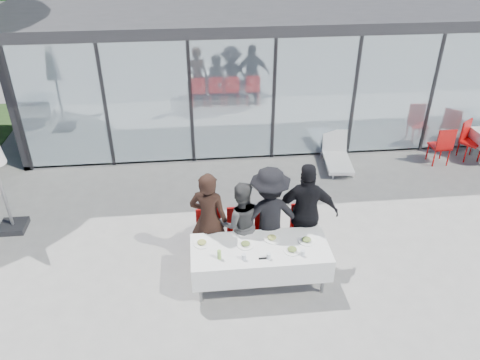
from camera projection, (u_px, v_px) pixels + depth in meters
The scene contains 22 objects.
ground at pixel (250, 268), 8.29m from camera, with size 90.00×90.00×0.00m, color gray.
pavilion at pixel (283, 31), 14.32m from camera, with size 14.80×8.80×3.44m.
dining_table at pixel (260, 258), 7.71m from camera, with size 2.26×0.96×0.75m.
diner_a at pixel (209, 220), 7.97m from camera, with size 0.67×0.67×1.83m, color black.
diner_chair_a at pixel (209, 233), 8.27m from camera, with size 0.44×0.44×0.97m.
diner_b at pixel (241, 223), 8.08m from camera, with size 0.78×0.78×1.60m, color #434343.
diner_chair_b at pixel (240, 231), 8.32m from camera, with size 0.44×0.44×0.97m.
diner_c at pixel (269, 216), 8.06m from camera, with size 1.19×1.19×1.84m, color black.
diner_chair_c at pixel (267, 229), 8.37m from camera, with size 0.44×0.44×0.97m.
diner_d at pixel (306, 213), 8.11m from camera, with size 1.10×1.10×1.89m, color black.
diner_chair_d at pixel (303, 227), 8.42m from camera, with size 0.44×0.44×0.97m.
plate_a at pixel (202, 243), 7.66m from camera, with size 0.28×0.28×0.07m.
plate_b at pixel (245, 244), 7.63m from camera, with size 0.28×0.28×0.07m.
plate_c at pixel (272, 238), 7.77m from camera, with size 0.28×0.28×0.07m.
plate_d at pixel (306, 240), 7.72m from camera, with size 0.28×0.28×0.07m.
plate_extra at pixel (292, 250), 7.51m from camera, with size 0.28×0.28×0.07m.
juice_bottle at pixel (219, 255), 7.32m from camera, with size 0.06×0.06×0.16m, color #84B24A.
drinking_glasses at pixel (272, 255), 7.35m from camera, with size 1.01×0.09×0.10m.
folded_eyeglasses at pixel (263, 258), 7.36m from camera, with size 0.14×0.03×0.01m, color black.
spare_chair_a at pixel (468, 138), 11.58m from camera, with size 0.61×0.61×0.97m.
spare_chair_b at pixel (442, 145), 11.26m from camera, with size 0.45×0.45×0.97m.
lounger at pixel (336, 155), 11.42m from camera, with size 0.74×1.39×0.72m.
Camera 1 is at (-0.83, -6.25, 5.60)m, focal length 35.00 mm.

